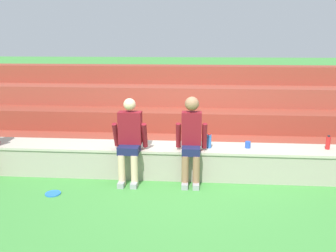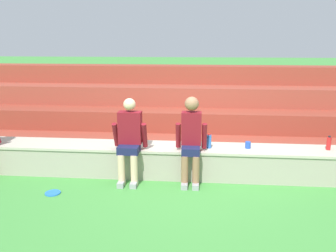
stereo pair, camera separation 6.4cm
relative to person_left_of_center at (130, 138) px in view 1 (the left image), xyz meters
name	(u,v)px [view 1 (the left image)]	position (x,y,z in m)	size (l,w,h in m)	color
ground_plane	(190,182)	(0.96, 0.01, -0.71)	(80.00, 80.00, 0.00)	#428E3D
stone_seating_wall	(190,160)	(0.96, 0.31, -0.44)	(7.72, 0.63, 0.51)	#A8A08E
brick_bleachers	(192,114)	(0.96, 2.46, -0.10)	(10.08, 2.66, 1.63)	brown
person_left_of_center	(130,138)	(0.00, 0.00, 0.00)	(0.55, 0.52, 1.34)	beige
person_center	(191,138)	(0.97, 0.04, 0.02)	(0.49, 0.54, 1.37)	#996B4C
water_bottle_mid_right	(328,143)	(3.17, 0.35, -0.10)	(0.07, 0.07, 0.23)	red
water_bottle_center_gap	(209,141)	(1.26, 0.27, -0.09)	(0.08, 0.08, 0.24)	blue
plastic_cup_right_end	(248,145)	(1.89, 0.32, -0.15)	(0.09, 0.09, 0.11)	blue
frisbee	(53,194)	(-1.06, -0.60, -0.71)	(0.23, 0.23, 0.02)	blue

